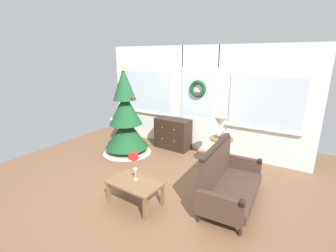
{
  "coord_description": "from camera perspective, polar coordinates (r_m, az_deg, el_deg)",
  "views": [
    {
      "loc": [
        2.38,
        -3.26,
        2.32
      ],
      "look_at": [
        0.05,
        0.55,
        1.0
      ],
      "focal_mm": 25.68,
      "sensor_mm": 36.0,
      "label": 1
    }
  ],
  "objects": [
    {
      "name": "ground_plane",
      "position": [
        4.65,
        -4.17,
        -13.48
      ],
      "size": [
        6.76,
        6.76,
        0.0
      ],
      "primitive_type": "plane",
      "color": "brown"
    },
    {
      "name": "back_wall_with_door",
      "position": [
        5.94,
        7.35,
        6.28
      ],
      "size": [
        5.2,
        0.19,
        2.55
      ],
      "color": "white",
      "rests_on": "ground"
    },
    {
      "name": "christmas_tree",
      "position": [
        5.85,
        -9.97,
        1.11
      ],
      "size": [
        1.18,
        1.18,
        2.11
      ],
      "color": "#4C331E",
      "rests_on": "ground"
    },
    {
      "name": "dresser_cabinet",
      "position": [
        6.15,
        1.16,
        -1.81
      ],
      "size": [
        0.92,
        0.48,
        0.78
      ],
      "color": "black",
      "rests_on": "ground"
    },
    {
      "name": "settee_sofa",
      "position": [
        4.1,
        13.59,
        -12.34
      ],
      "size": [
        0.78,
        1.56,
        0.96
      ],
      "color": "black",
      "rests_on": "ground"
    },
    {
      "name": "side_table",
      "position": [
        5.1,
        12.42,
        -4.96
      ],
      "size": [
        0.5,
        0.48,
        0.69
      ],
      "color": "brown",
      "rests_on": "ground"
    },
    {
      "name": "table_lamp",
      "position": [
        5.0,
        12.26,
        0.49
      ],
      "size": [
        0.28,
        0.28,
        0.44
      ],
      "color": "silver",
      "rests_on": "side_table"
    },
    {
      "name": "flower_vase",
      "position": [
        4.91,
        13.51,
        -1.94
      ],
      "size": [
        0.11,
        0.1,
        0.35
      ],
      "color": "beige",
      "rests_on": "side_table"
    },
    {
      "name": "coffee_table",
      "position": [
        3.96,
        -7.85,
        -13.74
      ],
      "size": [
        0.86,
        0.56,
        0.39
      ],
      "color": "brown",
      "rests_on": "ground"
    },
    {
      "name": "wine_glass",
      "position": [
        3.93,
        -7.76,
        -10.68
      ],
      "size": [
        0.08,
        0.08,
        0.2
      ],
      "color": "silver",
      "rests_on": "coffee_table"
    },
    {
      "name": "gift_box",
      "position": [
        5.62,
        -8.22,
        -7.11
      ],
      "size": [
        0.17,
        0.16,
        0.17
      ],
      "primitive_type": "cube",
      "color": "red",
      "rests_on": "ground"
    }
  ]
}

